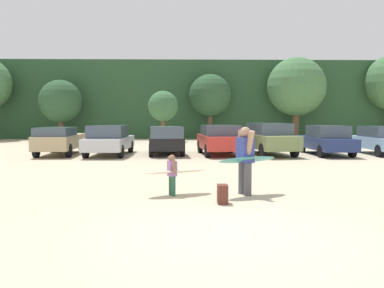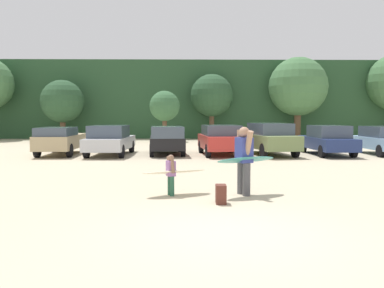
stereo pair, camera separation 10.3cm
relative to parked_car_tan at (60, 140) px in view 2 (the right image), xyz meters
name	(u,v)px [view 2 (the right image)]	position (x,y,z in m)	size (l,w,h in m)	color
ground_plane	(227,232)	(7.33, -14.43, -0.80)	(120.00, 120.00, 0.00)	#C1B293
hillside_ridge	(192,102)	(7.33, 21.09, 2.74)	(108.00, 12.00, 7.09)	#284C2D
tree_center	(62,102)	(-3.81, 13.18, 2.47)	(3.62, 3.62, 5.10)	brown
tree_right	(165,106)	(4.97, 11.18, 2.02)	(2.43, 2.43, 4.07)	brown
tree_far_left	(212,96)	(8.96, 14.09, 3.02)	(3.73, 3.73, 5.71)	brown
tree_left	(298,87)	(16.49, 13.93, 3.79)	(5.11, 5.11, 7.17)	brown
parked_car_tan	(60,140)	(0.00, 0.00, 0.00)	(1.92, 4.58, 1.48)	tan
parked_car_silver	(110,140)	(2.67, -0.25, 0.01)	(2.06, 4.72, 1.58)	silver
parked_car_black	(167,140)	(5.63, -0.03, -0.01)	(2.06, 4.11, 1.52)	black
parked_car_red	(221,139)	(8.49, -0.21, 0.04)	(2.30, 4.20, 1.58)	#B72D28
parked_car_olive_green	(269,138)	(11.07, -0.11, 0.09)	(2.50, 4.99, 1.68)	#6B7F4C
parked_car_navy	(327,140)	(14.14, -0.27, 0.00)	(1.87, 4.55, 1.57)	navy
parked_car_sky_blue	(383,140)	(17.13, -0.17, 0.00)	(1.79, 4.18, 1.51)	#84ADD1
person_adult	(244,157)	(8.14, -10.99, 0.21)	(0.46, 0.74, 1.79)	#4C4C51
person_child	(171,172)	(6.23, -11.05, -0.20)	(0.27, 0.53, 1.07)	#26593F
surfboard_teal	(246,160)	(8.19, -11.07, 0.13)	(1.77, 1.19, 0.25)	teal
surfboard_cream	(174,172)	(6.31, -10.95, -0.20)	(1.82, 1.12, 0.17)	beige
backpack_dropped	(221,194)	(7.44, -12.06, -0.58)	(0.24, 0.34, 0.45)	#592D23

